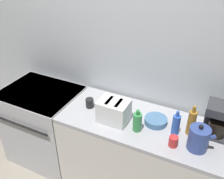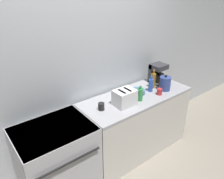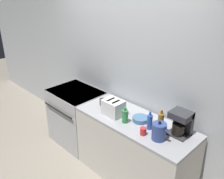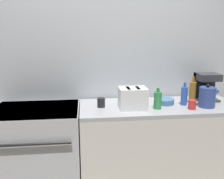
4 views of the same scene
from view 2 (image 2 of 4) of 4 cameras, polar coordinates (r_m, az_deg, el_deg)
The scene contains 13 objects.
ground_plane at distance 2.98m, azimuth 1.66°, elevation -22.44°, with size 12.00×12.00×0.00m, color gray.
wall_back at distance 2.68m, azimuth -7.24°, elevation 5.70°, with size 8.00×0.05×2.60m.
stove at distance 2.62m, azimuth -14.11°, elevation -17.58°, with size 0.79×0.66×0.89m.
counter_block at distance 3.13m, azimuth 6.05°, elevation -8.78°, with size 1.55×0.62×0.89m.
kettle at distance 3.07m, azimuth 13.70°, elevation 1.58°, with size 0.19×0.15×0.22m.
toaster at distance 2.62m, azimuth 3.31°, elevation -2.13°, with size 0.25×0.20×0.20m.
coffee_maker at distance 3.27m, azimuth 11.71°, elevation 4.34°, with size 0.22×0.20×0.28m.
bottle_amber at distance 3.09m, azimuth 10.69°, elevation 2.35°, with size 0.06×0.06×0.27m.
bottle_green at distance 2.75m, azimuth 7.32°, elevation -1.25°, with size 0.07×0.07×0.20m.
bottle_blue at distance 2.99m, azimuth 10.08°, elevation 1.16°, with size 0.06×0.06×0.22m.
cup_black at distance 2.55m, azimuth -2.82°, elevation -4.45°, with size 0.07×0.07×0.09m.
cup_red at distance 2.95m, azimuth 12.28°, elevation -0.55°, with size 0.07×0.07×0.09m.
bowl at distance 2.94m, azimuth 6.75°, elevation -0.53°, with size 0.19×0.19×0.05m.
Camera 2 is at (-1.26, -1.49, 2.25)m, focal length 35.00 mm.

